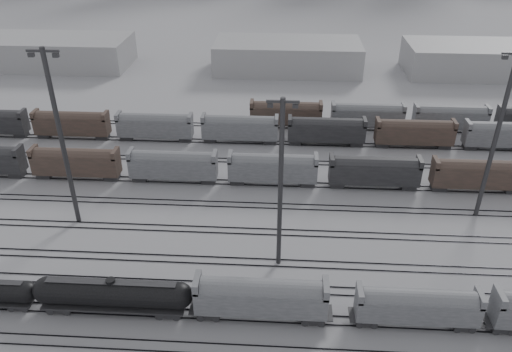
# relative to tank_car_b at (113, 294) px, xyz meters

# --- Properties ---
(ground) EXTENTS (900.00, 900.00, 0.00)m
(ground) POSITION_rel_tank_car_b_xyz_m (9.75, -1.00, -2.72)
(ground) COLOR #B2B1B6
(ground) RESTS_ON ground
(tracks) EXTENTS (220.00, 71.50, 0.16)m
(tracks) POSITION_rel_tank_car_b_xyz_m (9.75, 16.50, -2.64)
(tracks) COLOR black
(tracks) RESTS_ON ground
(tank_car_b) EXTENTS (19.01, 3.17, 4.70)m
(tank_car_b) POSITION_rel_tank_car_b_xyz_m (0.00, 0.00, 0.00)
(tank_car_b) COLOR black
(tank_car_b) RESTS_ON ground
(hopper_car_a) EXTENTS (15.34, 3.05, 5.49)m
(hopper_car_a) POSITION_rel_tank_car_b_xyz_m (17.40, 0.00, 0.67)
(hopper_car_a) COLOR black
(hopper_car_a) RESTS_ON ground
(hopper_car_b) EXTENTS (13.90, 2.76, 4.97)m
(hopper_car_b) POSITION_rel_tank_car_b_xyz_m (35.18, 0.00, 0.35)
(hopper_car_b) COLOR black
(hopper_car_b) RESTS_ON ground
(light_mast_b) EXTENTS (4.27, 0.68, 26.71)m
(light_mast_b) POSITION_rel_tank_car_b_xyz_m (-11.38, 18.12, 11.45)
(light_mast_b) COLOR #353437
(light_mast_b) RESTS_ON ground
(light_mast_c) EXTENTS (3.79, 0.61, 23.66)m
(light_mast_c) POSITION_rel_tank_car_b_xyz_m (19.25, 10.16, 9.83)
(light_mast_c) COLOR #353437
(light_mast_c) RESTS_ON ground
(light_mast_d) EXTENTS (4.14, 0.66, 25.90)m
(light_mast_d) POSITION_rel_tank_car_b_xyz_m (49.60, 23.48, 11.02)
(light_mast_d) COLOR #353437
(light_mast_d) RESTS_ON ground
(bg_string_near) EXTENTS (151.00, 3.00, 5.60)m
(bg_string_near) POSITION_rel_tank_car_b_xyz_m (17.75, 31.00, 0.08)
(bg_string_near) COLOR gray
(bg_string_near) RESTS_ON ground
(bg_string_mid) EXTENTS (151.00, 3.00, 5.60)m
(bg_string_mid) POSITION_rel_tank_car_b_xyz_m (27.75, 47.00, 0.08)
(bg_string_mid) COLOR black
(bg_string_mid) RESTS_ON ground
(bg_string_far) EXTENTS (66.00, 3.00, 5.60)m
(bg_string_far) POSITION_rel_tank_car_b_xyz_m (45.25, 55.00, 0.08)
(bg_string_far) COLOR brown
(bg_string_far) RESTS_ON ground
(warehouse_left) EXTENTS (50.00, 18.00, 8.00)m
(warehouse_left) POSITION_rel_tank_car_b_xyz_m (-50.25, 94.00, 1.28)
(warehouse_left) COLOR #9E9EA0
(warehouse_left) RESTS_ON ground
(warehouse_mid) EXTENTS (40.00, 18.00, 8.00)m
(warehouse_mid) POSITION_rel_tank_car_b_xyz_m (19.75, 94.00, 1.28)
(warehouse_mid) COLOR #9E9EA0
(warehouse_mid) RESTS_ON ground
(warehouse_right) EXTENTS (35.00, 18.00, 8.00)m
(warehouse_right) POSITION_rel_tank_car_b_xyz_m (69.75, 94.00, 1.28)
(warehouse_right) COLOR #9E9EA0
(warehouse_right) RESTS_ON ground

